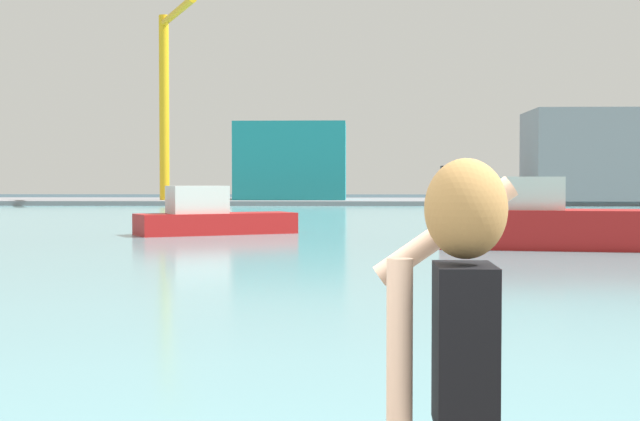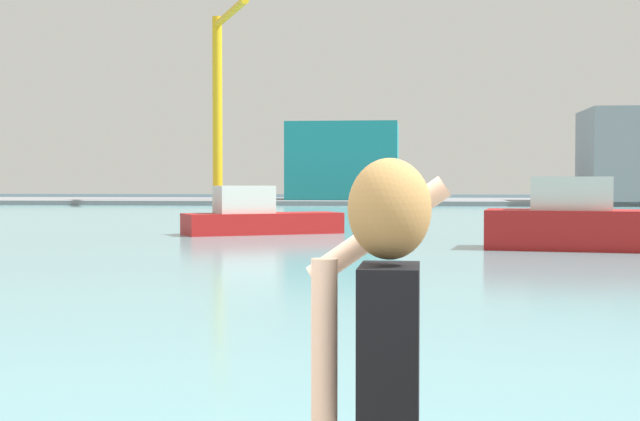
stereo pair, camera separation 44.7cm
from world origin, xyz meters
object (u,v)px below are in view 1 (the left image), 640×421
at_px(person_photographer, 461,357).
at_px(warehouse_right, 608,156).
at_px(boat_moored_2, 547,223).
at_px(warehouse_left, 292,162).
at_px(boat_moored, 212,218).
at_px(port_crane, 167,85).

xyz_separation_m(person_photographer, warehouse_right, (24.95, 86.03, 3.15)).
xyz_separation_m(boat_moored_2, warehouse_left, (-13.18, 63.08, 3.54)).
height_order(boat_moored, boat_moored_2, boat_moored_2).
distance_m(warehouse_right, port_crane, 44.37).
bearing_deg(boat_moored, port_crane, 76.37).
distance_m(person_photographer, boat_moored_2, 28.88).
relative_size(boat_moored, warehouse_left, 0.63).
height_order(warehouse_right, port_crane, port_crane).
distance_m(warehouse_left, warehouse_right, 32.16).
xyz_separation_m(boat_moored_2, warehouse_right, (18.56, 57.89, 3.98)).
bearing_deg(boat_moored_2, warehouse_left, 111.02).
relative_size(person_photographer, port_crane, 0.09).
distance_m(boat_moored, warehouse_left, 55.34).
bearing_deg(warehouse_right, person_photographer, -106.17).
height_order(boat_moored_2, warehouse_left, warehouse_left).
distance_m(warehouse_left, port_crane, 15.35).
distance_m(boat_moored_2, port_crane, 63.59).
bearing_deg(port_crane, warehouse_right, 0.76).
bearing_deg(person_photographer, warehouse_right, -14.93).
xyz_separation_m(person_photographer, boat_moored_2, (6.40, 28.15, -0.83)).
bearing_deg(warehouse_left, boat_moored_2, -78.20).
bearing_deg(warehouse_left, boat_moored, -89.80).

